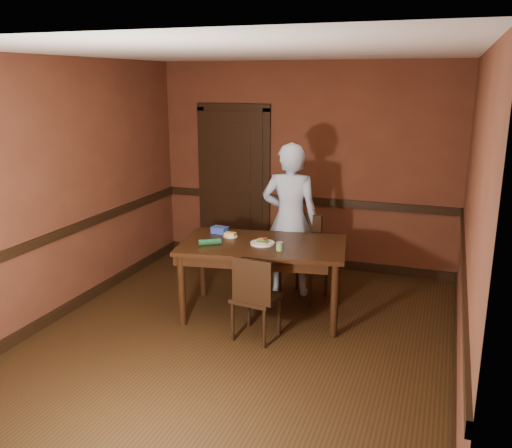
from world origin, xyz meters
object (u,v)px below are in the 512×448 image
Objects in this scene: cheese_saucer at (230,235)px; food_tub at (220,230)px; dining_table at (263,279)px; sauce_jar at (279,246)px; chair_near at (256,296)px; sandwich_plate at (263,242)px; chair_far at (304,259)px; person at (290,220)px.

cheese_saucer is 0.20m from food_tub.
dining_table is 0.54m from sauce_jar.
sauce_jar is at bearing -16.98° from food_tub.
sandwich_plate is at bearing -70.80° from chair_near.
cheese_saucer is (-0.71, -0.48, 0.34)m from chair_far.
dining_table is 20.02× the size of sauce_jar.
chair_far is at bearing 64.52° from sandwich_plate.
sandwich_plate is 0.63m from food_tub.
chair_near is (0.12, -0.53, 0.03)m from dining_table.
sandwich_plate is (-0.11, 0.51, 0.39)m from chair_near.
cheese_saucer is at bearing 156.58° from dining_table.
chair_near is at bearing -87.31° from dining_table.
dining_table is 0.42m from sandwich_plate.
sandwich_plate is (0.00, -0.03, 0.42)m from dining_table.
food_tub is (-0.17, 0.10, 0.02)m from cheese_saucer.
food_tub reaches higher than cheese_saucer.
sandwich_plate is at bearing 146.67° from sauce_jar.
cheese_saucer is (-0.65, 0.28, -0.02)m from sauce_jar.
cheese_saucer is 0.83× the size of food_tub.
chair_far is 1.12× the size of chair_near.
person reaches higher than sauce_jar.
sandwich_plate is at bearing -100.78° from chair_far.
chair_far is 0.85m from sauce_jar.
chair_near is at bearing -77.50° from sandwich_plate.
person is 0.78m from cheese_saucer.
chair_near is 5.53× the size of cheese_saucer.
chair_far is at bearing 143.33° from person.
cheese_saucer is at bearing -43.39° from chair_near.
food_tub reaches higher than chair_near.
dining_table is 0.75m from food_tub.
cheese_saucer is (-0.50, -0.59, -0.07)m from person.
person is (-0.03, 1.22, 0.46)m from chair_near.
cheese_saucer is at bearing -131.00° from chair_far.
person is at bearing 72.68° from dining_table.
sauce_jar reaches higher than cheese_saucer.
cheese_saucer is at bearing 163.15° from sandwich_plate.
dining_table is at bearing -102.15° from chair_far.
person reaches higher than chair_far.
sauce_jar reaches higher than sandwich_plate.
sauce_jar is at bearing -23.29° from cheese_saucer.
chair_near is 4.58× the size of food_tub.
food_tub is at bearing 150.47° from cheese_saucer.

